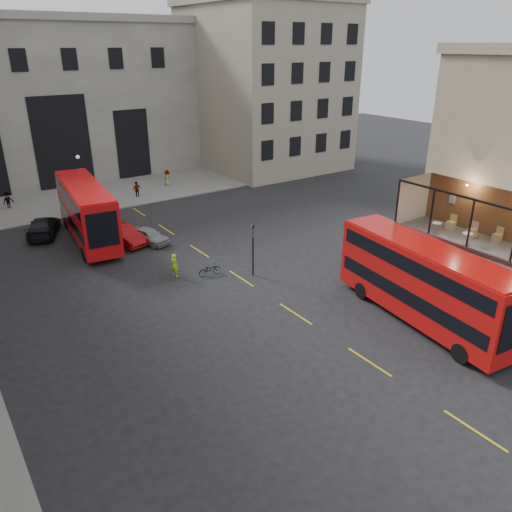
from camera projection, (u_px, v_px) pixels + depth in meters
ground at (395, 349)px, 26.64m from camera, size 140.00×140.00×0.00m
host_frontage at (474, 281)px, 29.16m from camera, size 3.00×11.00×4.50m
cafe_floor at (481, 245)px, 28.26m from camera, size 3.00×10.00×0.10m
gateway at (44, 97)px, 56.53m from camera, size 35.00×10.60×18.00m
building_right at (264, 83)px, 63.20m from camera, size 16.60×18.60×20.00m
pavement_far at (73, 199)px, 52.14m from camera, size 40.00×12.00×0.12m
traffic_light_near at (253, 243)px, 34.21m from camera, size 0.16×0.20×3.80m
street_lamp_b at (82, 185)px, 48.20m from camera, size 0.36×0.36×5.33m
bus_near at (424, 280)px, 28.41m from camera, size 4.09×12.02×4.70m
bus_far at (86, 209)px, 40.43m from camera, size 3.97×12.04×4.72m
car_a at (149, 236)px, 40.54m from camera, size 2.70×4.08×1.29m
car_b at (123, 235)px, 40.41m from camera, size 2.59×4.89×1.53m
car_c at (43, 227)px, 42.19m from camera, size 4.01×5.72×1.54m
bicycle at (210, 269)px, 35.03m from camera, size 1.67×0.72×0.85m
cyclist at (174, 265)px, 34.68m from camera, size 0.60×0.72×1.69m
pedestrian_b at (8, 201)px, 48.68m from camera, size 1.30×1.02×1.76m
pedestrian_c at (137, 190)px, 52.42m from camera, size 1.08×0.62×1.73m
pedestrian_d at (167, 178)px, 56.60m from camera, size 0.97×1.09×1.87m
cafe_table_mid at (467, 237)px, 27.90m from camera, size 0.57×0.57×0.71m
cafe_table_far at (437, 226)px, 29.56m from camera, size 0.56×0.56×0.69m
cafe_chair_b at (497, 237)px, 28.44m from camera, size 0.44×0.44×0.88m
cafe_chair_c at (472, 232)px, 29.25m from camera, size 0.46×0.46×0.88m
cafe_chair_d at (451, 225)px, 30.35m from camera, size 0.47×0.47×0.93m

